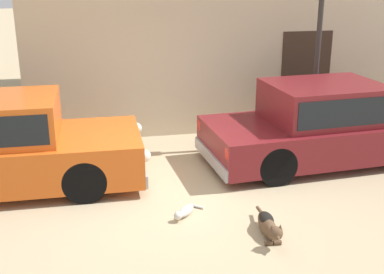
{
  "coord_description": "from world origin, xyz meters",
  "views": [
    {
      "loc": [
        -1.09,
        -6.87,
        3.35
      ],
      "look_at": [
        0.33,
        0.2,
        0.9
      ],
      "focal_mm": 46.67,
      "sensor_mm": 36.0,
      "label": 1
    }
  ],
  "objects": [
    {
      "name": "ground_plane",
      "position": [
        0.0,
        0.0,
        0.0
      ],
      "size": [
        80.0,
        80.0,
        0.0
      ],
      "primitive_type": "plane",
      "color": "tan"
    },
    {
      "name": "parked_sedan_second",
      "position": [
        2.91,
        1.05,
        0.71
      ],
      "size": [
        4.51,
        2.1,
        1.44
      ],
      "rotation": [
        0.0,
        0.0,
        0.07
      ],
      "color": "maroon",
      "rests_on": "ground_plane"
    },
    {
      "name": "street_lamp",
      "position": [
        3.08,
        1.88,
        2.65
      ],
      "size": [
        0.22,
        0.22,
        4.2
      ],
      "color": "#2D2B28",
      "rests_on": "ground_plane"
    },
    {
      "name": "stray_cat",
      "position": [
        0.06,
        -0.62,
        0.07
      ],
      "size": [
        0.5,
        0.51,
        0.16
      ],
      "rotation": [
        0.0,
        0.0,
        4.0
      ],
      "color": "beige",
      "rests_on": "ground_plane"
    },
    {
      "name": "stray_dog_spotted",
      "position": [
        1.04,
        -1.36,
        0.15
      ],
      "size": [
        0.26,
        1.07,
        0.34
      ],
      "rotation": [
        0.0,
        0.0,
        4.63
      ],
      "color": "brown",
      "rests_on": "ground_plane"
    }
  ]
}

